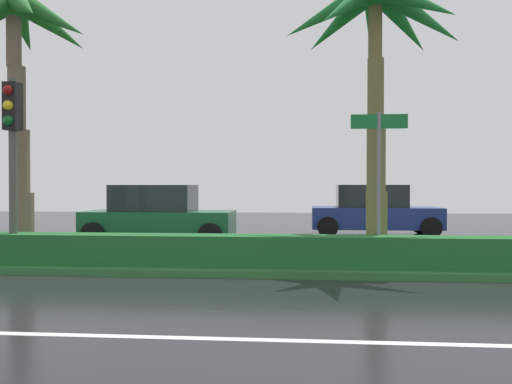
{
  "coord_description": "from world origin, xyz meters",
  "views": [
    {
      "loc": [
        -1.34,
        -4.24,
        1.75
      ],
      "look_at": [
        -2.57,
        9.27,
        1.55
      ],
      "focal_mm": 39.49,
      "sensor_mm": 36.0,
      "label": 1
    }
  ],
  "objects_px": {
    "car_in_traffic_leading": "(158,216)",
    "car_in_traffic_second": "(374,211)",
    "palm_tree_mid_left": "(14,37)",
    "palm_tree_centre_left": "(375,25)",
    "traffic_signal_median_left": "(12,136)",
    "street_name_sign": "(379,167)"
  },
  "relations": [
    {
      "from": "car_in_traffic_leading",
      "to": "palm_tree_centre_left",
      "type": "bearing_deg",
      "value": -32.64
    },
    {
      "from": "palm_tree_mid_left",
      "to": "car_in_traffic_leading",
      "type": "relative_size",
      "value": 1.43
    },
    {
      "from": "palm_tree_mid_left",
      "to": "palm_tree_centre_left",
      "type": "bearing_deg",
      "value": 2.96
    },
    {
      "from": "palm_tree_mid_left",
      "to": "traffic_signal_median_left",
      "type": "relative_size",
      "value": 1.66
    },
    {
      "from": "car_in_traffic_leading",
      "to": "traffic_signal_median_left",
      "type": "bearing_deg",
      "value": -106.68
    },
    {
      "from": "car_in_traffic_second",
      "to": "palm_tree_mid_left",
      "type": "bearing_deg",
      "value": -139.56
    },
    {
      "from": "traffic_signal_median_left",
      "to": "car_in_traffic_leading",
      "type": "distance_m",
      "value": 5.78
    },
    {
      "from": "palm_tree_centre_left",
      "to": "car_in_traffic_second",
      "type": "height_order",
      "value": "palm_tree_centre_left"
    },
    {
      "from": "palm_tree_centre_left",
      "to": "traffic_signal_median_left",
      "type": "bearing_deg",
      "value": -168.37
    },
    {
      "from": "traffic_signal_median_left",
      "to": "car_in_traffic_second",
      "type": "relative_size",
      "value": 0.86
    },
    {
      "from": "palm_tree_mid_left",
      "to": "car_in_traffic_second",
      "type": "height_order",
      "value": "palm_tree_mid_left"
    },
    {
      "from": "palm_tree_centre_left",
      "to": "car_in_traffic_leading",
      "type": "relative_size",
      "value": 1.46
    },
    {
      "from": "palm_tree_mid_left",
      "to": "car_in_traffic_leading",
      "type": "distance_m",
      "value": 6.24
    },
    {
      "from": "car_in_traffic_leading",
      "to": "car_in_traffic_second",
      "type": "relative_size",
      "value": 1.0
    },
    {
      "from": "palm_tree_centre_left",
      "to": "traffic_signal_median_left",
      "type": "xyz_separation_m",
      "value": [
        -7.37,
        -1.52,
        -2.47
      ]
    },
    {
      "from": "traffic_signal_median_left",
      "to": "car_in_traffic_second",
      "type": "distance_m",
      "value": 11.98
    },
    {
      "from": "traffic_signal_median_left",
      "to": "palm_tree_centre_left",
      "type": "bearing_deg",
      "value": 11.63
    },
    {
      "from": "traffic_signal_median_left",
      "to": "street_name_sign",
      "type": "distance_m",
      "value": 7.35
    },
    {
      "from": "palm_tree_mid_left",
      "to": "palm_tree_centre_left",
      "type": "distance_m",
      "value": 7.93
    },
    {
      "from": "palm_tree_mid_left",
      "to": "car_in_traffic_second",
      "type": "relative_size",
      "value": 1.43
    },
    {
      "from": "palm_tree_mid_left",
      "to": "traffic_signal_median_left",
      "type": "height_order",
      "value": "palm_tree_mid_left"
    },
    {
      "from": "traffic_signal_median_left",
      "to": "street_name_sign",
      "type": "xyz_separation_m",
      "value": [
        7.31,
        0.36,
        -0.62
      ]
    }
  ]
}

